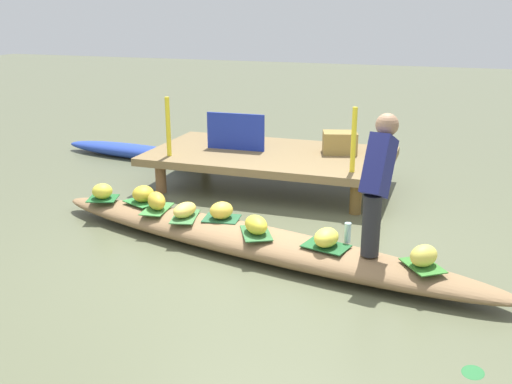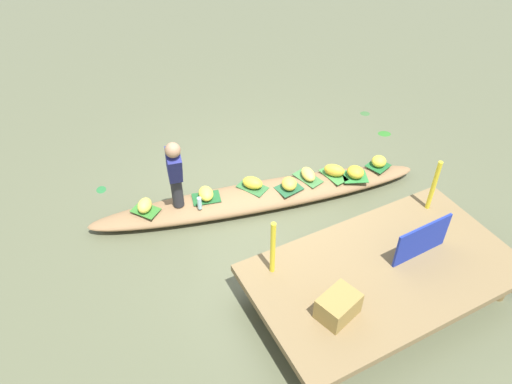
# 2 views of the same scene
# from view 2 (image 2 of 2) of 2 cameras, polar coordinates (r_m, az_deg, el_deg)

# --- Properties ---
(canal_water) EXTENTS (40.00, 40.00, 0.00)m
(canal_water) POSITION_cam_2_polar(r_m,az_deg,el_deg) (7.42, 0.48, -1.22)
(canal_water) COLOR #585C41
(canal_water) RESTS_ON ground
(dock_platform) EXTENTS (3.20, 1.80, 0.47)m
(dock_platform) POSITION_cam_2_polar(r_m,az_deg,el_deg) (6.11, 14.69, -9.03)
(dock_platform) COLOR olive
(dock_platform) RESTS_ON ground
(vendor_boat) EXTENTS (5.05, 1.67, 0.25)m
(vendor_boat) POSITION_cam_2_polar(r_m,az_deg,el_deg) (7.34, 0.48, -0.49)
(vendor_boat) COLOR olive
(vendor_boat) RESTS_ON ground
(leaf_mat_0) EXTENTS (0.42, 0.45, 0.01)m
(leaf_mat_0) POSITION_cam_2_polar(r_m,az_deg,el_deg) (7.09, -12.72, -2.07)
(leaf_mat_0) COLOR #34772B
(leaf_mat_0) RESTS_ON vendor_boat
(banana_bunch_0) EXTENTS (0.31, 0.33, 0.18)m
(banana_bunch_0) POSITION_cam_2_polar(r_m,az_deg,el_deg) (7.03, -12.83, -1.52)
(banana_bunch_0) COLOR #EAD753
(banana_bunch_0) RESTS_ON vendor_boat
(leaf_mat_1) EXTENTS (0.39, 0.33, 0.01)m
(leaf_mat_1) POSITION_cam_2_polar(r_m,az_deg,el_deg) (7.29, 3.85, 0.45)
(leaf_mat_1) COLOR #235834
(leaf_mat_1) RESTS_ON vendor_boat
(banana_bunch_1) EXTENTS (0.30, 0.32, 0.18)m
(banana_bunch_1) POSITION_cam_2_polar(r_m,az_deg,el_deg) (7.24, 3.88, 0.97)
(banana_bunch_1) COLOR yellow
(banana_bunch_1) RESTS_ON vendor_boat
(leaf_mat_2) EXTENTS (0.39, 0.38, 0.01)m
(leaf_mat_2) POSITION_cam_2_polar(r_m,az_deg,el_deg) (7.94, 14.02, 3.00)
(leaf_mat_2) COLOR #1F612D
(leaf_mat_2) RESTS_ON vendor_boat
(banana_bunch_2) EXTENTS (0.25, 0.25, 0.17)m
(banana_bunch_2) POSITION_cam_2_polar(r_m,az_deg,el_deg) (7.89, 14.12, 3.49)
(banana_bunch_2) COLOR yellow
(banana_bunch_2) RESTS_ON vendor_boat
(leaf_mat_3) EXTENTS (0.46, 0.36, 0.01)m
(leaf_mat_3) POSITION_cam_2_polar(r_m,az_deg,el_deg) (7.15, -5.81, -0.68)
(leaf_mat_3) COLOR #1F592A
(leaf_mat_3) RESTS_ON vendor_boat
(banana_bunch_3) EXTENTS (0.26, 0.32, 0.17)m
(banana_bunch_3) POSITION_cam_2_polar(r_m,az_deg,el_deg) (7.09, -5.85, -0.17)
(banana_bunch_3) COLOR #F9E54A
(banana_bunch_3) RESTS_ON vendor_boat
(leaf_mat_4) EXTENTS (0.46, 0.43, 0.01)m
(leaf_mat_4) POSITION_cam_2_polar(r_m,az_deg,el_deg) (7.64, 11.42, 1.77)
(leaf_mat_4) COLOR #2D7D37
(leaf_mat_4) RESTS_ON vendor_boat
(banana_bunch_4) EXTENTS (0.30, 0.32, 0.18)m
(banana_bunch_4) POSITION_cam_2_polar(r_m,az_deg,el_deg) (7.59, 11.51, 2.29)
(banana_bunch_4) COLOR gold
(banana_bunch_4) RESTS_ON vendor_boat
(leaf_mat_5) EXTENTS (0.29, 0.47, 0.01)m
(leaf_mat_5) POSITION_cam_2_polar(r_m,az_deg,el_deg) (7.61, 9.03, 1.96)
(leaf_mat_5) COLOR #3E843B
(leaf_mat_5) RESTS_ON vendor_boat
(banana_bunch_5) EXTENTS (0.35, 0.36, 0.19)m
(banana_bunch_5) POSITION_cam_2_polar(r_m,az_deg,el_deg) (7.56, 9.10, 2.51)
(banana_bunch_5) COLOR gold
(banana_bunch_5) RESTS_ON vendor_boat
(leaf_mat_6) EXTENTS (0.34, 0.49, 0.01)m
(leaf_mat_6) POSITION_cam_2_polar(r_m,az_deg,el_deg) (7.51, 6.05, 1.63)
(leaf_mat_6) COLOR #3D743C
(leaf_mat_6) RESTS_ON vendor_boat
(banana_bunch_6) EXTENTS (0.23, 0.34, 0.15)m
(banana_bunch_6) POSITION_cam_2_polar(r_m,az_deg,el_deg) (7.46, 6.09, 2.08)
(banana_bunch_6) COLOR #F5D057
(banana_bunch_6) RESTS_ON vendor_boat
(leaf_mat_7) EXTENTS (0.43, 0.51, 0.01)m
(leaf_mat_7) POSITION_cam_2_polar(r_m,az_deg,el_deg) (7.29, -0.41, 0.57)
(leaf_mat_7) COLOR #316835
(leaf_mat_7) RESTS_ON vendor_boat
(banana_bunch_7) EXTENTS (0.35, 0.37, 0.17)m
(banana_bunch_7) POSITION_cam_2_polar(r_m,az_deg,el_deg) (7.24, -0.41, 1.08)
(banana_bunch_7) COLOR yellow
(banana_bunch_7) RESTS_ON vendor_boat
(vendor_person) EXTENTS (0.27, 0.49, 1.22)m
(vendor_person) POSITION_cam_2_polar(r_m,az_deg,el_deg) (6.58, -9.45, 2.53)
(vendor_person) COLOR #28282D
(vendor_person) RESTS_ON vendor_boat
(water_bottle) EXTENTS (0.06, 0.06, 0.19)m
(water_bottle) POSITION_cam_2_polar(r_m,az_deg,el_deg) (6.93, -6.59, -1.30)
(water_bottle) COLOR #A9DAE7
(water_bottle) RESTS_ON vendor_boat
(market_banner) EXTENTS (0.81, 0.06, 0.50)m
(market_banner) POSITION_cam_2_polar(r_m,az_deg,el_deg) (6.17, 18.76, -5.34)
(market_banner) COLOR #1C2F9D
(market_banner) RESTS_ON dock_platform
(railing_post_west) EXTENTS (0.06, 0.06, 0.77)m
(railing_post_west) POSITION_cam_2_polar(r_m,az_deg,el_deg) (6.79, 19.98, 0.70)
(railing_post_west) COLOR yellow
(railing_post_west) RESTS_ON dock_platform
(railing_post_east) EXTENTS (0.06, 0.06, 0.77)m
(railing_post_east) POSITION_cam_2_polar(r_m,az_deg,el_deg) (5.58, 1.97, -6.53)
(railing_post_east) COLOR yellow
(railing_post_east) RESTS_ON dock_platform
(produce_crate) EXTENTS (0.51, 0.43, 0.28)m
(produce_crate) POSITION_cam_2_polar(r_m,az_deg,el_deg) (5.43, 9.55, -12.97)
(produce_crate) COLOR olive
(produce_crate) RESTS_ON dock_platform
(drifting_plant_0) EXTENTS (0.18, 0.21, 0.01)m
(drifting_plant_0) POSITION_cam_2_polar(r_m,az_deg,el_deg) (8.02, -17.57, 0.27)
(drifting_plant_0) COLOR #256933
(drifting_plant_0) RESTS_ON ground
(drifting_plant_1) EXTENTS (0.29, 0.27, 0.01)m
(drifting_plant_1) POSITION_cam_2_polar(r_m,az_deg,el_deg) (9.20, 14.72, 6.59)
(drifting_plant_1) COLOR #2D6F25
(drifting_plant_1) RESTS_ON ground
(drifting_plant_2) EXTENTS (0.24, 0.24, 0.01)m
(drifting_plant_2) POSITION_cam_2_polar(r_m,az_deg,el_deg) (9.71, 12.57, 8.92)
(drifting_plant_2) COLOR #376131
(drifting_plant_2) RESTS_ON ground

